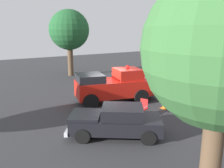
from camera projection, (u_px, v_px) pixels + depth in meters
ground_plane at (110, 101)px, 16.24m from camera, size 60.00×60.00×0.00m
vintage_fire_truck at (115, 86)px, 15.69m from camera, size 3.75×6.31×2.59m
classic_hot_rod at (115, 121)px, 10.70m from camera, size 4.11×4.59×1.46m
lawn_chair_near_truck at (145, 86)px, 18.19m from camera, size 0.67×0.67×1.02m
lawn_chair_by_car at (143, 106)px, 13.22m from camera, size 0.64×0.64×1.02m
lawn_chair_spare at (131, 81)px, 20.00m from camera, size 0.68×0.68×1.02m
spectator_seated at (145, 85)px, 18.05m from camera, size 0.58×0.64×1.29m
oak_tree_left at (223, 51)px, 5.26m from camera, size 3.85×3.85×6.40m
oak_tree_right at (69, 30)px, 24.39m from camera, size 4.31×4.31×7.16m
traffic_cone at (165, 104)px, 14.58m from camera, size 0.40×0.40×0.64m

